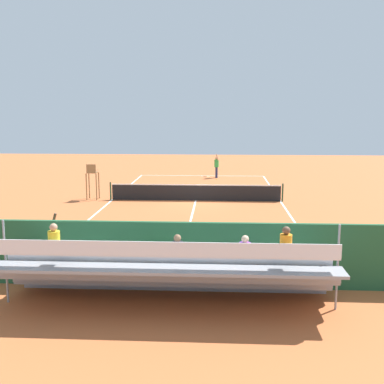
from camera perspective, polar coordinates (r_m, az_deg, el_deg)
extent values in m
plane|color=#BC6033|center=(28.34, 0.45, -1.03)|extent=(60.00, 60.00, 0.00)
cube|color=white|center=(39.19, 1.22, 1.96)|extent=(10.00, 0.10, 0.01)
cube|color=white|center=(17.67, -1.27, -7.67)|extent=(10.00, 0.10, 0.01)
cube|color=white|center=(28.54, 10.53, -1.11)|extent=(0.10, 22.00, 0.01)
cube|color=white|center=(29.00, -9.47, -0.91)|extent=(0.10, 22.00, 0.01)
cube|color=white|center=(34.29, 0.93, 0.85)|extent=(7.50, 0.10, 0.01)
cube|color=white|center=(22.43, -0.29, -3.90)|extent=(7.50, 0.10, 0.01)
cube|color=white|center=(28.34, 0.45, -1.03)|extent=(0.10, 12.10, 0.01)
cube|color=white|center=(39.19, 1.22, 1.96)|extent=(0.10, 0.30, 0.01)
cube|color=black|center=(28.26, 0.45, -0.13)|extent=(10.00, 0.02, 0.91)
cube|color=white|center=(28.18, 0.45, 0.85)|extent=(10.00, 0.04, 0.06)
cylinder|color=#2D5133|center=(28.46, 10.76, -0.06)|extent=(0.10, 0.10, 1.07)
cylinder|color=#2D5133|center=(28.93, -9.69, 0.13)|extent=(0.10, 0.10, 1.07)
cube|color=#235633|center=(14.52, -2.21, -7.44)|extent=(18.00, 0.16, 2.00)
cube|color=gray|center=(14.44, -2.32, -10.79)|extent=(9.00, 0.10, 0.45)
cube|color=gray|center=(14.05, -2.46, -10.58)|extent=(9.00, 0.80, 0.08)
cube|color=gray|center=(14.47, -2.31, -10.74)|extent=(9.00, 0.04, 0.45)
cube|color=silver|center=(13.81, -2.51, -9.09)|extent=(8.60, 0.36, 0.04)
cube|color=silver|center=(13.58, -2.60, -8.53)|extent=(8.60, 0.03, 0.36)
cube|color=gray|center=(13.14, -2.82, -9.94)|extent=(9.00, 0.80, 0.08)
cube|color=gray|center=(13.56, -2.65, -10.14)|extent=(9.00, 0.04, 0.45)
cube|color=silver|center=(12.92, -2.88, -8.33)|extent=(8.60, 0.36, 0.04)
cube|color=silver|center=(12.68, -2.98, -7.73)|extent=(8.60, 0.03, 0.36)
cube|color=gray|center=(12.25, -3.23, -9.21)|extent=(9.00, 0.80, 0.08)
cube|color=gray|center=(12.66, -3.03, -9.45)|extent=(9.00, 0.04, 0.45)
cube|color=silver|center=(12.02, -3.30, -7.47)|extent=(8.60, 0.36, 0.04)
cube|color=silver|center=(11.79, -3.41, -6.80)|extent=(8.60, 0.03, 0.36)
cylinder|color=gray|center=(13.36, 16.97, -8.61)|extent=(0.06, 0.06, 2.35)
cylinder|color=gray|center=(14.22, -21.35, -7.75)|extent=(0.06, 0.06, 2.35)
cube|color=#2D2D33|center=(12.21, 11.02, -7.16)|extent=(0.32, 0.40, 0.12)
cylinder|color=orange|center=(12.02, 11.14, -6.03)|extent=(0.30, 0.30, 0.45)
sphere|color=brown|center=(11.94, 11.19, -4.52)|extent=(0.20, 0.20, 0.20)
cube|color=#2D2D33|center=(13.02, 6.28, -8.05)|extent=(0.32, 0.40, 0.12)
cylinder|color=purple|center=(12.82, 6.33, -7.00)|extent=(0.30, 0.30, 0.45)
sphere|color=beige|center=(12.73, 6.36, -5.60)|extent=(0.20, 0.20, 0.20)
cube|color=#2D2D33|center=(12.78, -15.90, -6.60)|extent=(0.32, 0.40, 0.12)
cylinder|color=yellow|center=(12.60, -16.14, -5.50)|extent=(0.30, 0.30, 0.45)
sphere|color=tan|center=(12.52, -16.20, -4.07)|extent=(0.20, 0.20, 0.20)
cube|color=#2D2D33|center=(14.02, -4.58, -8.65)|extent=(0.32, 0.40, 0.12)
cylinder|color=green|center=(13.82, -4.66, -7.68)|extent=(0.30, 0.30, 0.45)
sphere|color=beige|center=(13.72, -4.68, -6.39)|extent=(0.20, 0.20, 0.20)
cube|color=#2D2D33|center=(13.04, -1.69, -7.96)|extent=(0.32, 0.40, 0.12)
cylinder|color=black|center=(12.84, -1.75, -6.91)|extent=(0.30, 0.30, 0.45)
sphere|color=#8C6647|center=(12.75, -1.75, -5.51)|extent=(0.20, 0.20, 0.20)
cube|color=#2D2D33|center=(14.85, -17.77, -8.04)|extent=(0.32, 0.40, 0.12)
cylinder|color=#9399A3|center=(14.66, -18.00, -7.12)|extent=(0.30, 0.30, 0.45)
sphere|color=brown|center=(14.57, -18.06, -5.89)|extent=(0.20, 0.20, 0.20)
cylinder|color=olive|center=(29.47, -11.05, 0.78)|extent=(0.07, 0.07, 1.60)
cylinder|color=olive|center=(29.62, -12.17, 0.79)|extent=(0.07, 0.07, 1.60)
cylinder|color=olive|center=(28.90, -11.34, 0.60)|extent=(0.07, 0.07, 1.60)
cylinder|color=olive|center=(29.05, -12.48, 0.61)|extent=(0.07, 0.07, 1.60)
cube|color=olive|center=(29.15, -11.82, 2.31)|extent=(0.56, 0.56, 0.06)
cube|color=olive|center=(28.88, -11.96, 2.78)|extent=(0.56, 0.06, 0.48)
cube|color=olive|center=(29.06, -11.33, 2.60)|extent=(0.04, 0.48, 0.04)
cube|color=olive|center=(29.19, -12.32, 2.60)|extent=(0.04, 0.48, 0.04)
cube|color=#234C2D|center=(15.46, 8.52, -8.60)|extent=(1.80, 0.40, 0.05)
cylinder|color=#234C2D|center=(15.62, 11.28, -9.37)|extent=(0.06, 0.06, 0.45)
cylinder|color=#234C2D|center=(15.47, 5.70, -9.40)|extent=(0.06, 0.06, 0.45)
cube|color=#234C2D|center=(15.19, 8.61, -7.74)|extent=(1.80, 0.04, 0.36)
cube|color=#B22D2D|center=(15.28, 2.60, -9.78)|extent=(0.90, 0.36, 0.36)
cylinder|color=navy|center=(38.11, 2.90, 2.37)|extent=(0.14, 0.14, 0.85)
cylinder|color=navy|center=(37.89, 2.98, 2.33)|extent=(0.14, 0.14, 0.85)
cylinder|color=green|center=(37.91, 2.95, 3.44)|extent=(0.43, 0.43, 0.60)
sphere|color=tan|center=(37.87, 2.95, 4.05)|extent=(0.22, 0.22, 0.22)
cylinder|color=tan|center=(37.65, 3.03, 4.16)|extent=(0.26, 0.14, 0.55)
cylinder|color=tan|center=(38.12, 2.87, 3.52)|extent=(0.11, 0.11, 0.50)
cylinder|color=black|center=(38.41, 1.57, 1.82)|extent=(0.28, 0.10, 0.03)
torus|color=#D8CC4C|center=(38.47, 1.96, 1.83)|extent=(0.37, 0.37, 0.02)
cylinder|color=white|center=(38.47, 1.96, 1.83)|extent=(0.25, 0.25, 0.00)
sphere|color=#CCDB33|center=(36.88, 2.96, 1.51)|extent=(0.07, 0.07, 0.07)
cylinder|color=#232328|center=(16.58, -16.45, -7.72)|extent=(0.14, 0.14, 0.85)
cylinder|color=#232328|center=(16.77, -16.15, -7.51)|extent=(0.14, 0.14, 0.85)
cylinder|color=green|center=(16.48, -16.42, -5.20)|extent=(0.39, 0.39, 0.60)
sphere|color=brown|center=(16.38, -16.49, -3.82)|extent=(0.22, 0.22, 0.22)
cylinder|color=brown|center=(16.56, -16.20, -3.34)|extent=(0.25, 0.11, 0.55)
cylinder|color=brown|center=(16.28, -16.74, -5.29)|extent=(0.10, 0.10, 0.50)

